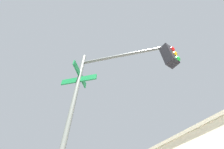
% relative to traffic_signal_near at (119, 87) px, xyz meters
% --- Properties ---
extents(traffic_signal_near, '(2.61, 2.41, 6.17)m').
position_rel_traffic_signal_near_xyz_m(traffic_signal_near, '(0.00, 0.00, 0.00)').
color(traffic_signal_near, '#474C47').
rests_on(traffic_signal_near, ground_plane).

